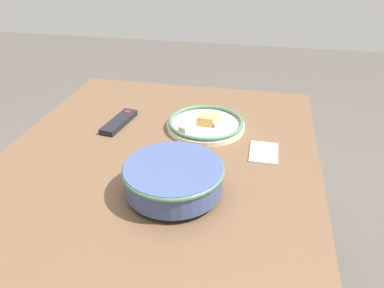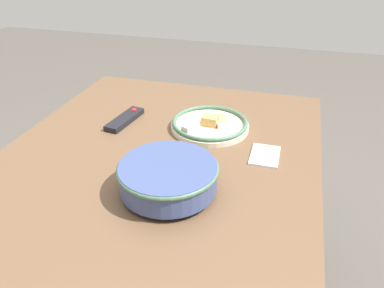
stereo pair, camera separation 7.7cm
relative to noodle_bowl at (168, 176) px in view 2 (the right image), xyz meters
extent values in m
cube|color=brown|center=(0.16, 0.09, -0.07)|extent=(1.21, 0.99, 0.04)
cylinder|color=brown|center=(0.70, -0.33, -0.44)|extent=(0.06, 0.06, 0.69)
cylinder|color=brown|center=(0.70, 0.52, -0.44)|extent=(0.06, 0.06, 0.69)
cylinder|color=#384775|center=(0.00, 0.00, -0.04)|extent=(0.12, 0.12, 0.02)
cylinder|color=#384775|center=(0.00, 0.00, 0.00)|extent=(0.26, 0.26, 0.07)
cylinder|color=#B75B23|center=(0.00, 0.00, -0.01)|extent=(0.23, 0.23, 0.06)
torus|color=#42664C|center=(0.00, 0.00, 0.03)|extent=(0.27, 0.27, 0.01)
cylinder|color=beige|center=(0.39, -0.02, -0.04)|extent=(0.27, 0.27, 0.02)
torus|color=#42664C|center=(0.39, -0.02, -0.03)|extent=(0.27, 0.27, 0.01)
cube|color=tan|center=(0.39, -0.02, -0.02)|extent=(0.05, 0.05, 0.02)
cube|color=tan|center=(0.43, -0.05, -0.03)|extent=(0.05, 0.05, 0.01)
cube|color=tan|center=(0.39, -0.07, -0.02)|extent=(0.04, 0.04, 0.02)
cube|color=silver|center=(0.32, 0.03, -0.02)|extent=(0.07, 0.05, 0.03)
cube|color=tan|center=(0.38, -0.02, -0.02)|extent=(0.05, 0.06, 0.03)
cube|color=silver|center=(0.38, -0.07, -0.02)|extent=(0.05, 0.05, 0.02)
cube|color=black|center=(0.35, 0.29, -0.04)|extent=(0.19, 0.08, 0.02)
cylinder|color=red|center=(0.42, 0.28, -0.03)|extent=(0.02, 0.02, 0.00)
cube|color=white|center=(0.25, -0.23, -0.05)|extent=(0.12, 0.09, 0.01)
camera|label=1|loc=(-0.78, -0.21, 0.57)|focal=35.00mm
camera|label=2|loc=(-0.76, -0.28, 0.57)|focal=35.00mm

